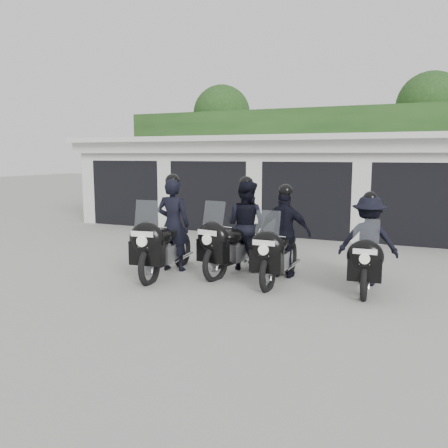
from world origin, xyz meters
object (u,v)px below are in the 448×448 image
at_px(police_bike_b, 241,230).
at_px(police_bike_c, 282,238).
at_px(police_bike_a, 167,234).
at_px(police_bike_d, 368,246).

distance_m(police_bike_b, police_bike_c, 1.02).
bearing_deg(police_bike_a, police_bike_c, 6.89).
bearing_deg(police_bike_d, police_bike_b, 171.75).
xyz_separation_m(police_bike_b, police_bike_d, (2.56, -0.15, -0.09)).
distance_m(police_bike_a, police_bike_b, 1.52).
bearing_deg(police_bike_d, police_bike_a, -174.79).
distance_m(police_bike_b, police_bike_d, 2.56).
relative_size(police_bike_c, police_bike_d, 1.06).
distance_m(police_bike_a, police_bike_c, 2.31).
bearing_deg(police_bike_c, police_bike_a, -166.94).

